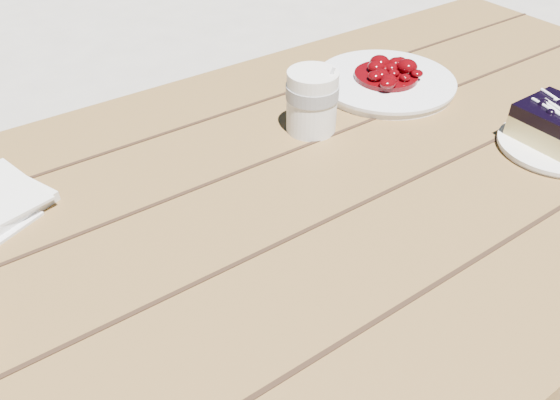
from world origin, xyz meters
TOP-DOWN VIEW (x-y plane):
  - picnic_table at (0.00, -0.00)m, footprint 2.00×1.55m
  - dessert_plate at (0.53, -0.15)m, footprint 0.16×0.16m
  - blueberry_cake at (0.54, -0.13)m, footprint 0.10×0.10m
  - coffee_cup at (0.26, 0.12)m, footprint 0.08×0.08m
  - fork_table at (-0.23, 0.13)m, footprint 0.16×0.09m
  - second_plate at (0.46, 0.16)m, footprint 0.25×0.25m
  - second_stew at (0.46, 0.16)m, footprint 0.12×0.12m

SIDE VIEW (x-z plane):
  - picnic_table at x=0.00m, z-range 0.21..0.96m
  - fork_table at x=-0.23m, z-range 0.75..0.75m
  - dessert_plate at x=0.53m, z-range 0.75..0.76m
  - second_plate at x=0.46m, z-range 0.75..0.77m
  - second_stew at x=0.46m, z-range 0.77..0.81m
  - blueberry_cake at x=0.54m, z-range 0.76..0.82m
  - coffee_cup at x=0.26m, z-range 0.75..0.85m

